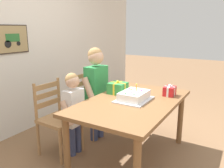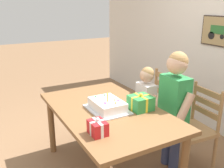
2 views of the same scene
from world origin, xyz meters
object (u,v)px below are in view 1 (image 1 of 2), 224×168
object	(u,v)px
dining_table	(132,108)
chair_left	(57,118)
chair_right	(89,103)
child_older	(96,85)
gift_box_red_large	(118,88)
child_younger	(74,106)
gift_box_beside_cake	(170,91)
birthday_cake	(134,96)

from	to	relation	value
dining_table	chair_left	xyz separation A→B (m)	(-0.33, 0.87, -0.18)
chair_right	child_older	bearing A→B (deg)	-117.45
gift_box_red_large	child_younger	xyz separation A→B (m)	(-0.42, 0.37, -0.18)
gift_box_beside_cake	child_older	xyz separation A→B (m)	(-0.18, 0.96, -0.01)
gift_box_red_large	dining_table	bearing A→B (deg)	-119.80
gift_box_red_large	chair_left	world-z (taller)	chair_left
child_younger	chair_left	bearing A→B (deg)	110.84
chair_right	birthday_cake	bearing A→B (deg)	-110.05
gift_box_red_large	chair_right	bearing A→B (deg)	73.24
dining_table	child_younger	distance (m)	0.71
dining_table	child_younger	bearing A→B (deg)	111.09
gift_box_red_large	gift_box_beside_cake	xyz separation A→B (m)	(0.24, -0.59, -0.01)
chair_right	gift_box_beside_cake	bearing A→B (deg)	-86.67
birthday_cake	gift_box_red_large	xyz separation A→B (m)	(0.15, 0.30, 0.02)
birthday_cake	gift_box_red_large	distance (m)	0.33
dining_table	child_older	distance (m)	0.71
dining_table	chair_left	distance (m)	0.95
dining_table	child_older	bearing A→B (deg)	70.74
chair_left	chair_right	world-z (taller)	same
gift_box_beside_cake	child_younger	world-z (taller)	child_younger
gift_box_beside_cake	chair_left	distance (m)	1.42
birthday_cake	chair_right	world-z (taller)	birthday_cake
chair_left	child_older	size ratio (longest dim) A/B	0.71
dining_table	child_older	size ratio (longest dim) A/B	1.20
chair_left	child_older	xyz separation A→B (m)	(0.56, -0.21, 0.32)
birthday_cake	gift_box_red_large	size ratio (longest dim) A/B	2.08
gift_box_red_large	chair_right	distance (m)	0.70
dining_table	gift_box_beside_cake	size ratio (longest dim) A/B	9.35
child_younger	chair_right	bearing A→B (deg)	19.28
chair_left	child_younger	bearing A→B (deg)	-69.16
dining_table	child_younger	xyz separation A→B (m)	(-0.25, 0.66, -0.02)
gift_box_beside_cake	chair_left	bearing A→B (deg)	122.28
gift_box_red_large	gift_box_beside_cake	world-z (taller)	gift_box_red_large
birthday_cake	child_younger	world-z (taller)	child_younger
child_younger	gift_box_beside_cake	bearing A→B (deg)	-55.56
gift_box_beside_cake	gift_box_red_large	bearing A→B (deg)	112.47
birthday_cake	child_younger	distance (m)	0.74
gift_box_red_large	gift_box_beside_cake	size ratio (longest dim) A/B	1.27
dining_table	gift_box_red_large	xyz separation A→B (m)	(0.16, 0.28, 0.16)
gift_box_red_large	gift_box_beside_cake	distance (m)	0.64
gift_box_red_large	chair_left	size ratio (longest dim) A/B	0.23
birthday_cake	child_older	size ratio (longest dim) A/B	0.34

